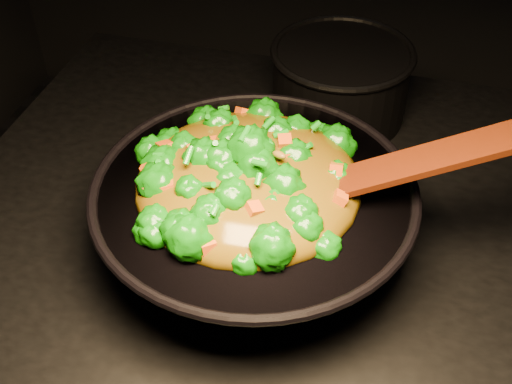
% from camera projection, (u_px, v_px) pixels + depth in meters
% --- Properties ---
extents(stovetop, '(1.20, 0.90, 0.90)m').
position_uv_depth(stovetop, '(306.00, 371.00, 1.32)').
color(stovetop, black).
rests_on(stovetop, ground).
extents(wok, '(0.53, 0.53, 0.12)m').
position_uv_depth(wok, '(254.00, 220.00, 0.92)').
color(wok, black).
rests_on(wok, stovetop).
extents(stir_fry, '(0.38, 0.38, 0.11)m').
position_uv_depth(stir_fry, '(248.00, 157.00, 0.84)').
color(stir_fry, '#107108').
rests_on(stir_fry, wok).
extents(spatula, '(0.34, 0.13, 0.14)m').
position_uv_depth(spatula, '(396.00, 168.00, 0.82)').
color(spatula, '#381908').
rests_on(spatula, wok).
extents(back_pot, '(0.25, 0.25, 0.14)m').
position_uv_depth(back_pot, '(340.00, 82.00, 1.17)').
color(back_pot, black).
rests_on(back_pot, stovetop).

